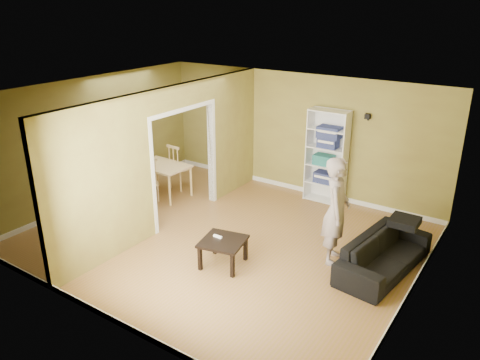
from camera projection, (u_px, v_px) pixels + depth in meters
name	position (u px, v px, depth m)	size (l,w,h in m)	color
room_shell	(224.00, 170.00, 7.94)	(6.50, 6.50, 6.50)	#905F41
partition	(171.00, 158.00, 8.57)	(0.22, 5.50, 2.60)	olive
wall_speaker	(368.00, 116.00, 9.03)	(0.10, 0.10, 0.10)	black
sofa	(385.00, 249.00, 7.30)	(0.84, 1.97, 0.75)	black
person	(337.00, 202.00, 7.35)	(0.59, 0.76, 2.08)	slate
bookshelf	(328.00, 156.00, 9.67)	(0.83, 0.36, 1.96)	white
paper_box_navy_a	(325.00, 177.00, 9.80)	(0.43, 0.28, 0.22)	navy
paper_box_teal	(324.00, 160.00, 9.69)	(0.41, 0.26, 0.21)	#136960
paper_box_navy_b	(328.00, 143.00, 9.52)	(0.40, 0.26, 0.21)	navy
paper_box_navy_c	(330.00, 131.00, 9.42)	(0.46, 0.30, 0.24)	navy
coffee_table	(223.00, 244.00, 7.44)	(0.67, 0.67, 0.44)	black
game_controller	(218.00, 236.00, 7.50)	(0.15, 0.04, 0.03)	white
dining_table	(162.00, 168.00, 10.03)	(1.12, 0.75, 0.70)	tan
chair_left	(140.00, 167.00, 10.48)	(0.46, 0.46, 1.01)	#CBB781
chair_near	(147.00, 182.00, 9.63)	(0.44, 0.44, 0.97)	tan
chair_far	(180.00, 166.00, 10.47)	(0.48, 0.48, 1.04)	tan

